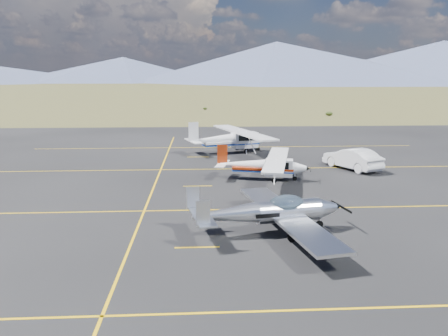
# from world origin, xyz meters

# --- Properties ---
(ground) EXTENTS (1600.00, 1600.00, 0.00)m
(ground) POSITION_xyz_m (0.00, 0.00, 0.00)
(ground) COLOR #383D1C
(ground) RESTS_ON ground
(apron) EXTENTS (72.00, 72.00, 0.02)m
(apron) POSITION_xyz_m (0.00, 7.00, 0.00)
(apron) COLOR black
(apron) RESTS_ON ground
(aircraft_low_wing) EXTENTS (7.47, 10.29, 2.22)m
(aircraft_low_wing) POSITION_xyz_m (0.57, -1.84, 1.06)
(aircraft_low_wing) COLOR silver
(aircraft_low_wing) RESTS_ON apron
(aircraft_cessna) EXTENTS (6.36, 9.84, 2.49)m
(aircraft_cessna) POSITION_xyz_m (1.78, 9.18, 1.11)
(aircraft_cessna) COLOR silver
(aircraft_cessna) RESTS_ON apron
(aircraft_plain) EXTENTS (8.46, 12.34, 3.15)m
(aircraft_plain) POSITION_xyz_m (0.26, 20.74, 1.40)
(aircraft_plain) COLOR silver
(aircraft_plain) RESTS_ON apron
(sedan) EXTENTS (3.86, 5.51, 1.72)m
(sedan) POSITION_xyz_m (9.56, 12.43, 0.87)
(sedan) COLOR silver
(sedan) RESTS_ON apron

